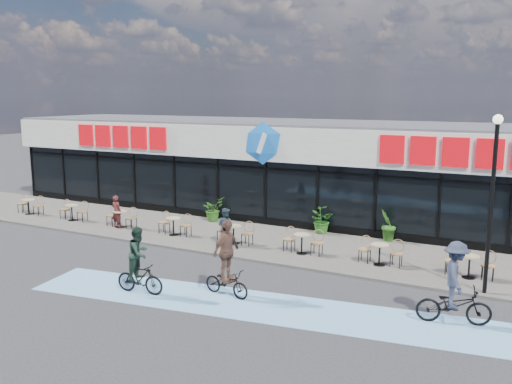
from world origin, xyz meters
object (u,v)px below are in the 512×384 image
patron_right (226,226)px  cyclist_a (226,265)px  lamp_post (492,190)px  potted_plant_mid (320,220)px  patron_left (117,212)px  cyclist_b (455,290)px  potted_plant_left (213,209)px  potted_plant_right (388,225)px  bistro_set_0 (30,205)px

patron_right → cyclist_a: cyclist_a is taller
lamp_post → potted_plant_mid: (-6.86, 4.34, -2.55)m
potted_plant_mid → lamp_post: bearing=-32.4°
patron_left → cyclist_b: size_ratio=0.65×
potted_plant_left → potted_plant_right: 8.10m
bistro_set_0 → cyclist_a: cyclist_a is taller
potted_plant_right → patron_right: patron_right is taller
patron_left → patron_right: (5.65, -0.14, 0.01)m
lamp_post → cyclist_b: 3.44m
potted_plant_left → patron_right: patron_right is taller
potted_plant_mid → patron_right: patron_right is taller
potted_plant_left → cyclist_b: (11.54, -6.67, 0.27)m
potted_plant_left → potted_plant_mid: (5.24, 0.17, 0.01)m
bistro_set_0 → potted_plant_mid: (14.00, 3.07, 0.10)m
lamp_post → cyclist_a: bearing=-152.6°
potted_plant_left → potted_plant_right: (8.10, 0.23, 0.09)m
lamp_post → cyclist_a: lamp_post is taller
potted_plant_left → patron_left: bearing=-135.1°
patron_left → patron_right: 5.66m
lamp_post → potted_plant_right: bearing=132.3°
bistro_set_0 → potted_plant_right: size_ratio=1.19×
lamp_post → potted_plant_left: (-12.09, 4.17, -2.56)m
potted_plant_right → bistro_set_0: bearing=-169.5°
patron_right → cyclist_b: size_ratio=0.66×
potted_plant_right → cyclist_a: size_ratio=0.56×
cyclist_a → potted_plant_left: bearing=124.5°
cyclist_b → patron_left: bearing=166.1°
potted_plant_right → patron_right: bearing=-148.2°
lamp_post → potted_plant_mid: 8.51m
potted_plant_right → cyclist_a: (-2.80, -7.93, 0.21)m
potted_plant_left → lamp_post: bearing=-19.0°
cyclist_a → cyclist_b: 6.33m
potted_plant_mid → bistro_set_0: bearing=-167.6°
lamp_post → bistro_set_0: bearing=176.5°
patron_left → cyclist_a: 9.56m
potted_plant_left → cyclist_a: (5.29, -7.70, 0.30)m
lamp_post → patron_left: (-15.16, 1.11, -2.39)m
lamp_post → bistro_set_0: 21.06m
potted_plant_mid → patron_left: size_ratio=0.78×
potted_plant_mid → potted_plant_right: bearing=1.1°
potted_plant_left → bistro_set_0: bearing=-161.7°
patron_left → potted_plant_mid: bearing=-153.4°
potted_plant_right → cyclist_b: bearing=-63.5°
bistro_set_0 → patron_left: bearing=-1.7°
potted_plant_left → potted_plant_mid: size_ratio=0.99×
potted_plant_mid → cyclist_b: size_ratio=0.51×
potted_plant_right → cyclist_a: bearing=-109.5°
potted_plant_mid → patron_right: bearing=-128.2°
bistro_set_0 → cyclist_b: (20.30, -3.77, 0.37)m
lamp_post → potted_plant_right: 6.43m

